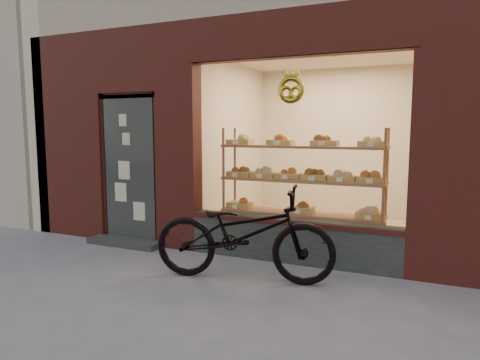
% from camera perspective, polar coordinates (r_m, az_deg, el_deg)
% --- Properties ---
extents(ground, '(90.00, 90.00, 0.00)m').
position_cam_1_polar(ground, '(3.97, -9.33, -18.42)').
color(ground, '#5D5D61').
extents(display_shelf, '(2.20, 0.45, 1.70)m').
position_cam_1_polar(display_shelf, '(5.81, 8.18, -1.20)').
color(display_shelf, brown).
rests_on(display_shelf, ground).
extents(bicycle, '(2.13, 1.08, 1.07)m').
position_cam_1_polar(bicycle, '(4.78, 0.44, -7.13)').
color(bicycle, black).
rests_on(bicycle, ground).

